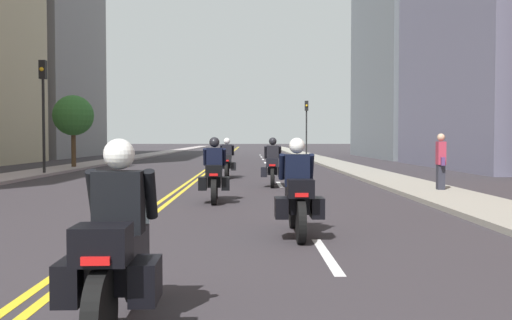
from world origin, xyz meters
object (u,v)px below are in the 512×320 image
at_px(motorcycle_4, 227,162).
at_px(traffic_light_near, 43,97).
at_px(motorcycle_1, 297,196).
at_px(traffic_light_far, 306,119).
at_px(motorcycle_3, 273,166).
at_px(pedestrian_0, 441,163).
at_px(motorcycle_2, 214,176).
at_px(motorcycle_0, 118,253).
at_px(street_tree_0, 73,116).

bearing_deg(motorcycle_4, traffic_light_near, 167.70).
distance_m(motorcycle_1, traffic_light_far, 37.18).
xyz_separation_m(motorcycle_3, pedestrian_0, (4.77, -2.54, 0.23)).
bearing_deg(motorcycle_3, traffic_light_far, 85.17).
height_order(motorcycle_4, pedestrian_0, pedestrian_0).
relative_size(motorcycle_2, motorcycle_3, 0.99).
height_order(motorcycle_1, pedestrian_0, pedestrian_0).
xyz_separation_m(motorcycle_0, motorcycle_1, (1.86, 4.54, 0.01)).
relative_size(motorcycle_1, traffic_light_far, 0.47).
relative_size(traffic_light_near, traffic_light_far, 1.06).
bearing_deg(motorcycle_0, motorcycle_3, 81.09).
xyz_separation_m(motorcycle_0, motorcycle_2, (0.20, 9.55, 0.01)).
height_order(motorcycle_3, traffic_light_far, traffic_light_far).
bearing_deg(motorcycle_0, motorcycle_2, 87.31).
xyz_separation_m(motorcycle_3, motorcycle_4, (-1.69, 4.11, -0.01)).
bearing_deg(traffic_light_near, motorcycle_1, -57.93).
bearing_deg(traffic_light_near, pedestrian_0, -29.98).
distance_m(motorcycle_2, traffic_light_far, 32.46).
relative_size(motorcycle_1, pedestrian_0, 1.27).
xyz_separation_m(traffic_light_near, traffic_light_far, (13.57, 21.40, -0.19)).
distance_m(traffic_light_far, pedestrian_0, 29.85).
relative_size(motorcycle_0, traffic_light_far, 0.45).
bearing_deg(traffic_light_near, motorcycle_2, -52.49).
distance_m(motorcycle_0, motorcycle_4, 18.33).
xyz_separation_m(motorcycle_1, traffic_light_near, (-9.71, 15.49, 2.76)).
distance_m(motorcycle_0, motorcycle_3, 14.34).
xyz_separation_m(motorcycle_4, street_tree_0, (-8.36, 7.00, 2.15)).
relative_size(traffic_light_near, pedestrian_0, 2.86).
height_order(motorcycle_0, motorcycle_2, motorcycle_2).
bearing_deg(motorcycle_4, motorcycle_1, -83.30).
bearing_deg(motorcycle_4, motorcycle_0, -90.83).
xyz_separation_m(motorcycle_4, traffic_light_far, (5.56, 23.10, 2.58)).
bearing_deg(traffic_light_far, street_tree_0, -130.84).
xyz_separation_m(motorcycle_0, traffic_light_near, (-7.84, 20.03, 2.77)).
bearing_deg(motorcycle_3, motorcycle_1, -86.72).
height_order(traffic_light_far, pedestrian_0, traffic_light_far).
distance_m(motorcycle_1, motorcycle_3, 9.68).
bearing_deg(motorcycle_3, motorcycle_4, 115.63).
distance_m(motorcycle_1, pedestrian_0, 8.59).
bearing_deg(pedestrian_0, motorcycle_0, -24.97).
distance_m(motorcycle_2, traffic_light_near, 13.50).
bearing_deg(motorcycle_0, traffic_light_near, 109.91).
bearing_deg(street_tree_0, motorcycle_0, -72.07).
height_order(motorcycle_0, motorcycle_1, motorcycle_1).
height_order(motorcycle_3, traffic_light_near, traffic_light_near).
relative_size(motorcycle_2, pedestrian_0, 1.21).
relative_size(motorcycle_3, traffic_light_far, 0.45).
height_order(motorcycle_0, traffic_light_far, traffic_light_far).
xyz_separation_m(motorcycle_2, pedestrian_0, (6.43, 2.13, 0.25)).
height_order(motorcycle_2, traffic_light_far, traffic_light_far).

